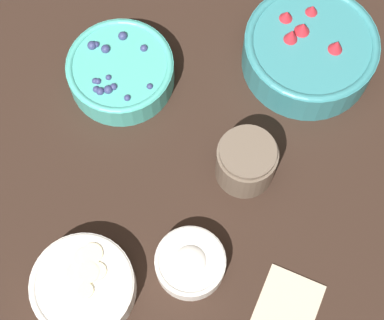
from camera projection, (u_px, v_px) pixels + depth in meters
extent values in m
plane|color=black|center=(210.00, 162.00, 1.07)|extent=(4.00, 4.00, 0.00)
cylinder|color=teal|center=(309.00, 53.00, 1.10)|extent=(0.23, 0.23, 0.07)
torus|color=teal|center=(312.00, 43.00, 1.08)|extent=(0.23, 0.23, 0.02)
cylinder|color=red|center=(311.00, 46.00, 1.09)|extent=(0.18, 0.18, 0.02)
cone|color=red|center=(291.00, 36.00, 1.06)|extent=(0.04, 0.04, 0.03)
cone|color=red|center=(336.00, 46.00, 1.06)|extent=(0.03, 0.03, 0.03)
cone|color=red|center=(286.00, 16.00, 1.08)|extent=(0.03, 0.03, 0.02)
cone|color=red|center=(303.00, 28.00, 1.07)|extent=(0.04, 0.04, 0.03)
cone|color=red|center=(312.00, 10.00, 1.09)|extent=(0.04, 0.04, 0.02)
cylinder|color=#47AD9E|center=(121.00, 72.00, 1.10)|extent=(0.18, 0.18, 0.05)
torus|color=#47AD9E|center=(120.00, 66.00, 1.08)|extent=(0.18, 0.18, 0.01)
cylinder|color=navy|center=(120.00, 68.00, 1.09)|extent=(0.15, 0.15, 0.02)
sphere|color=navy|center=(101.00, 91.00, 1.06)|extent=(0.01, 0.01, 0.01)
sphere|color=navy|center=(114.00, 87.00, 1.06)|extent=(0.01, 0.01, 0.01)
sphere|color=navy|center=(96.00, 45.00, 1.09)|extent=(0.01, 0.01, 0.01)
sphere|color=navy|center=(144.00, 48.00, 1.09)|extent=(0.01, 0.01, 0.01)
sphere|color=navy|center=(97.00, 89.00, 1.06)|extent=(0.01, 0.01, 0.01)
sphere|color=navy|center=(95.00, 81.00, 1.06)|extent=(0.01, 0.01, 0.01)
sphere|color=navy|center=(92.00, 46.00, 1.09)|extent=(0.02, 0.02, 0.02)
sphere|color=navy|center=(127.00, 98.00, 1.05)|extent=(0.01, 0.01, 0.01)
sphere|color=navy|center=(106.00, 49.00, 1.09)|extent=(0.02, 0.02, 0.02)
sphere|color=navy|center=(108.00, 90.00, 1.06)|extent=(0.02, 0.02, 0.02)
sphere|color=navy|center=(123.00, 36.00, 1.09)|extent=(0.02, 0.02, 0.02)
sphere|color=navy|center=(150.00, 86.00, 1.06)|extent=(0.01, 0.01, 0.01)
sphere|color=navy|center=(109.00, 78.00, 1.07)|extent=(0.01, 0.01, 0.01)
sphere|color=navy|center=(98.00, 82.00, 1.06)|extent=(0.01, 0.01, 0.01)
cylinder|color=white|center=(84.00, 287.00, 0.97)|extent=(0.16, 0.16, 0.05)
torus|color=white|center=(82.00, 284.00, 0.95)|extent=(0.16, 0.16, 0.01)
cylinder|color=beige|center=(82.00, 285.00, 0.96)|extent=(0.13, 0.13, 0.01)
cylinder|color=beige|center=(87.00, 256.00, 0.96)|extent=(0.03, 0.03, 0.01)
cylinder|color=beige|center=(92.00, 254.00, 0.96)|extent=(0.03, 0.03, 0.01)
cylinder|color=beige|center=(84.00, 257.00, 0.96)|extent=(0.03, 0.03, 0.01)
cylinder|color=beige|center=(75.00, 272.00, 0.95)|extent=(0.03, 0.03, 0.00)
cylinder|color=beige|center=(88.00, 273.00, 0.95)|extent=(0.03, 0.03, 0.01)
cylinder|color=beige|center=(97.00, 271.00, 0.95)|extent=(0.03, 0.03, 0.01)
cylinder|color=beige|center=(86.00, 291.00, 0.94)|extent=(0.02, 0.02, 0.01)
cylinder|color=silver|center=(190.00, 263.00, 0.99)|extent=(0.11, 0.11, 0.04)
torus|color=silver|center=(190.00, 261.00, 0.97)|extent=(0.11, 0.11, 0.01)
cylinder|color=white|center=(190.00, 262.00, 0.97)|extent=(0.09, 0.09, 0.01)
ellipsoid|color=white|center=(190.00, 261.00, 0.97)|extent=(0.05, 0.05, 0.02)
cylinder|color=brown|center=(246.00, 162.00, 1.03)|extent=(0.10, 0.10, 0.08)
cylinder|color=#472819|center=(246.00, 164.00, 1.03)|extent=(0.08, 0.08, 0.06)
cylinder|color=brown|center=(248.00, 152.00, 0.98)|extent=(0.09, 0.09, 0.01)
cube|color=beige|center=(285.00, 314.00, 0.97)|extent=(0.14, 0.10, 0.01)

